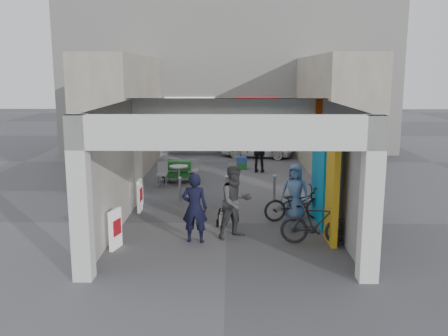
{
  "coord_description": "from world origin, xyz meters",
  "views": [
    {
      "loc": [
        0.1,
        -13.96,
        4.35
      ],
      "look_at": [
        -0.09,
        1.0,
        1.45
      ],
      "focal_mm": 40.0,
      "sensor_mm": 36.0,
      "label": 1
    }
  ],
  "objects_px": {
    "man_back_turned": "(235,202)",
    "man_elderly": "(295,192)",
    "white_van": "(257,145)",
    "cafe_set": "(177,176)",
    "produce_stand": "(178,174)",
    "man_crates": "(260,151)",
    "border_collie": "(221,219)",
    "bicycle_front": "(296,203)",
    "man_with_dog": "(195,208)",
    "bicycle_rear": "(317,224)"
  },
  "relations": [
    {
      "from": "border_collie",
      "to": "man_crates",
      "type": "height_order",
      "value": "man_crates"
    },
    {
      "from": "border_collie",
      "to": "bicycle_rear",
      "type": "xyz_separation_m",
      "value": [
        2.45,
        -1.44,
        0.32
      ]
    },
    {
      "from": "cafe_set",
      "to": "produce_stand",
      "type": "xyz_separation_m",
      "value": [
        0.03,
        0.37,
        -0.01
      ]
    },
    {
      "from": "bicycle_rear",
      "to": "white_van",
      "type": "bearing_deg",
      "value": 11.62
    },
    {
      "from": "border_collie",
      "to": "man_crates",
      "type": "xyz_separation_m",
      "value": [
        1.54,
        7.81,
        0.71
      ]
    },
    {
      "from": "cafe_set",
      "to": "bicycle_rear",
      "type": "height_order",
      "value": "bicycle_rear"
    },
    {
      "from": "border_collie",
      "to": "man_elderly",
      "type": "distance_m",
      "value": 2.38
    },
    {
      "from": "bicycle_front",
      "to": "man_with_dog",
      "type": "bearing_deg",
      "value": 111.95
    },
    {
      "from": "cafe_set",
      "to": "bicycle_front",
      "type": "bearing_deg",
      "value": -49.93
    },
    {
      "from": "border_collie",
      "to": "white_van",
      "type": "relative_size",
      "value": 0.16
    },
    {
      "from": "man_crates",
      "to": "bicycle_front",
      "type": "relative_size",
      "value": 0.96
    },
    {
      "from": "man_with_dog",
      "to": "man_back_turned",
      "type": "distance_m",
      "value": 1.12
    },
    {
      "from": "produce_stand",
      "to": "white_van",
      "type": "distance_m",
      "value": 6.86
    },
    {
      "from": "bicycle_front",
      "to": "white_van",
      "type": "height_order",
      "value": "white_van"
    },
    {
      "from": "bicycle_rear",
      "to": "man_crates",
      "type": "bearing_deg",
      "value": 13.65
    },
    {
      "from": "bicycle_front",
      "to": "white_van",
      "type": "relative_size",
      "value": 0.54
    },
    {
      "from": "cafe_set",
      "to": "bicycle_front",
      "type": "xyz_separation_m",
      "value": [
        4.05,
        -4.81,
        0.18
      ]
    },
    {
      "from": "bicycle_front",
      "to": "white_van",
      "type": "xyz_separation_m",
      "value": [
        -0.58,
        11.11,
        0.11
      ]
    },
    {
      "from": "cafe_set",
      "to": "bicycle_rear",
      "type": "distance_m",
      "value": 8.16
    },
    {
      "from": "man_with_dog",
      "to": "bicycle_rear",
      "type": "relative_size",
      "value": 1.0
    },
    {
      "from": "man_with_dog",
      "to": "man_elderly",
      "type": "distance_m",
      "value": 3.48
    },
    {
      "from": "cafe_set",
      "to": "man_elderly",
      "type": "height_order",
      "value": "man_elderly"
    },
    {
      "from": "border_collie",
      "to": "man_crates",
      "type": "bearing_deg",
      "value": 94.6
    },
    {
      "from": "produce_stand",
      "to": "white_van",
      "type": "relative_size",
      "value": 0.34
    },
    {
      "from": "border_collie",
      "to": "man_with_dog",
      "type": "distance_m",
      "value": 1.59
    },
    {
      "from": "man_crates",
      "to": "bicycle_rear",
      "type": "height_order",
      "value": "man_crates"
    },
    {
      "from": "produce_stand",
      "to": "man_elderly",
      "type": "relative_size",
      "value": 0.73
    },
    {
      "from": "border_collie",
      "to": "man_back_turned",
      "type": "distance_m",
      "value": 1.22
    },
    {
      "from": "border_collie",
      "to": "cafe_set",
      "type": "bearing_deg",
      "value": 124.38
    },
    {
      "from": "man_back_turned",
      "to": "man_elderly",
      "type": "bearing_deg",
      "value": 12.71
    },
    {
      "from": "man_crates",
      "to": "bicycle_front",
      "type": "height_order",
      "value": "man_crates"
    },
    {
      "from": "man_with_dog",
      "to": "man_crates",
      "type": "distance_m",
      "value": 9.35
    },
    {
      "from": "bicycle_rear",
      "to": "white_van",
      "type": "distance_m",
      "value": 13.26
    },
    {
      "from": "man_elderly",
      "to": "white_van",
      "type": "xyz_separation_m",
      "value": [
        -0.55,
        11.04,
        -0.23
      ]
    },
    {
      "from": "man_back_turned",
      "to": "bicycle_front",
      "type": "bearing_deg",
      "value": 11.07
    },
    {
      "from": "man_back_turned",
      "to": "man_crates",
      "type": "relative_size",
      "value": 1.03
    },
    {
      "from": "produce_stand",
      "to": "bicycle_front",
      "type": "xyz_separation_m",
      "value": [
        4.02,
        -5.19,
        0.19
      ]
    },
    {
      "from": "man_with_dog",
      "to": "man_elderly",
      "type": "height_order",
      "value": "man_with_dog"
    },
    {
      "from": "cafe_set",
      "to": "bicycle_rear",
      "type": "xyz_separation_m",
      "value": [
        4.3,
        -6.94,
        0.22
      ]
    },
    {
      "from": "white_van",
      "to": "man_crates",
      "type": "bearing_deg",
      "value": -168.04
    },
    {
      "from": "border_collie",
      "to": "bicycle_rear",
      "type": "distance_m",
      "value": 2.85
    },
    {
      "from": "produce_stand",
      "to": "man_with_dog",
      "type": "xyz_separation_m",
      "value": [
        1.16,
        -7.15,
        0.59
      ]
    },
    {
      "from": "border_collie",
      "to": "man_back_turned",
      "type": "height_order",
      "value": "man_back_turned"
    },
    {
      "from": "cafe_set",
      "to": "man_crates",
      "type": "xyz_separation_m",
      "value": [
        3.39,
        2.31,
        0.61
      ]
    },
    {
      "from": "man_crates",
      "to": "man_elderly",
      "type": "bearing_deg",
      "value": 105.11
    },
    {
      "from": "white_van",
      "to": "cafe_set",
      "type": "bearing_deg",
      "value": 164.22
    },
    {
      "from": "man_elderly",
      "to": "white_van",
      "type": "distance_m",
      "value": 11.06
    },
    {
      "from": "cafe_set",
      "to": "man_crates",
      "type": "bearing_deg",
      "value": 34.22
    },
    {
      "from": "produce_stand",
      "to": "man_crates",
      "type": "bearing_deg",
      "value": 34.42
    },
    {
      "from": "cafe_set",
      "to": "man_with_dog",
      "type": "distance_m",
      "value": 6.9
    }
  ]
}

